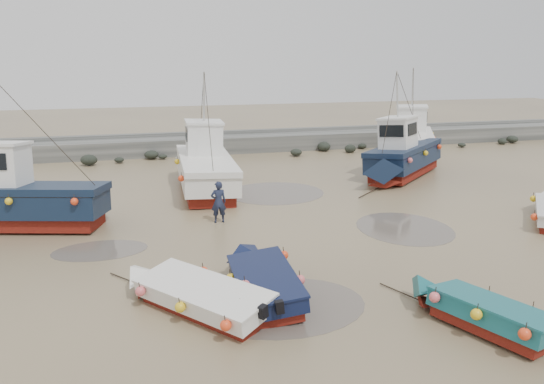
{
  "coord_description": "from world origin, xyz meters",
  "views": [
    {
      "loc": [
        -6.2,
        -17.07,
        7.14
      ],
      "look_at": [
        -0.58,
        4.29,
        1.4
      ],
      "focal_mm": 35.0,
      "sensor_mm": 36.0,
      "label": 1
    }
  ],
  "objects_px": {
    "dinghy_0": "(196,291)",
    "person": "(219,222)",
    "dinghy_2": "(479,308)",
    "cabin_boat_3": "(412,139)",
    "dinghy_1": "(264,277)",
    "cabin_boat_2": "(402,155)",
    "cabin_boat_0": "(8,197)",
    "cabin_boat_1": "(204,165)"
  },
  "relations": [
    {
      "from": "dinghy_1",
      "to": "cabin_boat_3",
      "type": "xyz_separation_m",
      "value": [
        15.51,
        19.03,
        0.8
      ]
    },
    {
      "from": "dinghy_2",
      "to": "dinghy_1",
      "type": "bearing_deg",
      "value": 122.24
    },
    {
      "from": "dinghy_0",
      "to": "cabin_boat_2",
      "type": "xyz_separation_m",
      "value": [
        13.9,
        13.84,
        0.81
      ]
    },
    {
      "from": "dinghy_0",
      "to": "cabin_boat_1",
      "type": "xyz_separation_m",
      "value": [
        2.17,
        14.25,
        0.77
      ]
    },
    {
      "from": "dinghy_1",
      "to": "dinghy_2",
      "type": "xyz_separation_m",
      "value": [
        5.08,
        -3.46,
        0.02
      ]
    },
    {
      "from": "person",
      "to": "cabin_boat_0",
      "type": "bearing_deg",
      "value": -9.86
    },
    {
      "from": "cabin_boat_0",
      "to": "dinghy_2",
      "type": "bearing_deg",
      "value": -116.25
    },
    {
      "from": "dinghy_2",
      "to": "cabin_boat_3",
      "type": "height_order",
      "value": "cabin_boat_3"
    },
    {
      "from": "dinghy_0",
      "to": "cabin_boat_3",
      "type": "distance_m",
      "value": 26.3
    },
    {
      "from": "cabin_boat_1",
      "to": "cabin_boat_3",
      "type": "bearing_deg",
      "value": 20.94
    },
    {
      "from": "cabin_boat_0",
      "to": "dinghy_1",
      "type": "bearing_deg",
      "value": -119.83
    },
    {
      "from": "dinghy_0",
      "to": "dinghy_2",
      "type": "xyz_separation_m",
      "value": [
        7.23,
        -3.01,
        0.02
      ]
    },
    {
      "from": "cabin_boat_2",
      "to": "dinghy_0",
      "type": "bearing_deg",
      "value": 93.49
    },
    {
      "from": "dinghy_0",
      "to": "dinghy_1",
      "type": "xyz_separation_m",
      "value": [
        2.15,
        0.45,
        0.01
      ]
    },
    {
      "from": "dinghy_2",
      "to": "person",
      "type": "bearing_deg",
      "value": 92.32
    },
    {
      "from": "dinghy_1",
      "to": "person",
      "type": "relative_size",
      "value": 3.38
    },
    {
      "from": "cabin_boat_1",
      "to": "person",
      "type": "height_order",
      "value": "cabin_boat_1"
    },
    {
      "from": "cabin_boat_3",
      "to": "person",
      "type": "xyz_separation_m",
      "value": [
        -15.72,
        -11.57,
        -1.34
      ]
    },
    {
      "from": "cabin_boat_0",
      "to": "cabin_boat_2",
      "type": "height_order",
      "value": "same"
    },
    {
      "from": "dinghy_0",
      "to": "dinghy_1",
      "type": "relative_size",
      "value": 0.9
    },
    {
      "from": "cabin_boat_3",
      "to": "person",
      "type": "bearing_deg",
      "value": -115.94
    },
    {
      "from": "dinghy_2",
      "to": "cabin_boat_2",
      "type": "bearing_deg",
      "value": 44.9
    },
    {
      "from": "cabin_boat_3",
      "to": "dinghy_0",
      "type": "bearing_deg",
      "value": -104.51
    },
    {
      "from": "dinghy_0",
      "to": "cabin_boat_0",
      "type": "height_order",
      "value": "cabin_boat_0"
    },
    {
      "from": "dinghy_1",
      "to": "cabin_boat_0",
      "type": "height_order",
      "value": "cabin_boat_0"
    },
    {
      "from": "dinghy_0",
      "to": "cabin_boat_1",
      "type": "relative_size",
      "value": 0.5
    },
    {
      "from": "cabin_boat_1",
      "to": "dinghy_2",
      "type": "bearing_deg",
      "value": -71.35
    },
    {
      "from": "cabin_boat_0",
      "to": "cabin_boat_3",
      "type": "relative_size",
      "value": 1.03
    },
    {
      "from": "dinghy_1",
      "to": "cabin_boat_0",
      "type": "relative_size",
      "value": 0.64
    },
    {
      "from": "cabin_boat_1",
      "to": "dinghy_1",
      "type": "bearing_deg",
      "value": -87.75
    },
    {
      "from": "dinghy_1",
      "to": "cabin_boat_1",
      "type": "bearing_deg",
      "value": 92.4
    },
    {
      "from": "dinghy_1",
      "to": "cabin_boat_2",
      "type": "distance_m",
      "value": 17.83
    },
    {
      "from": "dinghy_0",
      "to": "person",
      "type": "distance_m",
      "value": 8.16
    },
    {
      "from": "cabin_boat_3",
      "to": "person",
      "type": "distance_m",
      "value": 19.56
    },
    {
      "from": "dinghy_1",
      "to": "person",
      "type": "xyz_separation_m",
      "value": [
        -0.21,
        7.46,
        -0.54
      ]
    },
    {
      "from": "cabin_boat_0",
      "to": "cabin_boat_2",
      "type": "bearing_deg",
      "value": -62.34
    },
    {
      "from": "dinghy_0",
      "to": "cabin_boat_0",
      "type": "xyz_separation_m",
      "value": [
        -6.69,
        9.33,
        0.81
      ]
    },
    {
      "from": "cabin_boat_3",
      "to": "dinghy_1",
      "type": "bearing_deg",
      "value": -101.48
    },
    {
      "from": "dinghy_0",
      "to": "cabin_boat_3",
      "type": "xyz_separation_m",
      "value": [
        17.66,
        19.47,
        0.81
      ]
    },
    {
      "from": "dinghy_0",
      "to": "cabin_boat_1",
      "type": "bearing_deg",
      "value": 43.16
    },
    {
      "from": "dinghy_0",
      "to": "cabin_boat_2",
      "type": "height_order",
      "value": "cabin_boat_2"
    },
    {
      "from": "dinghy_2",
      "to": "cabin_boat_1",
      "type": "bearing_deg",
      "value": 82.85
    }
  ]
}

